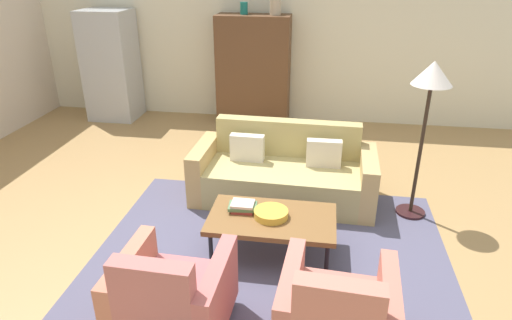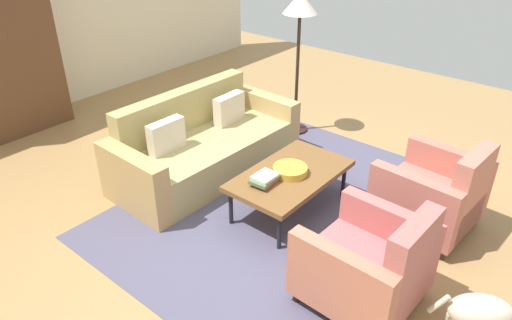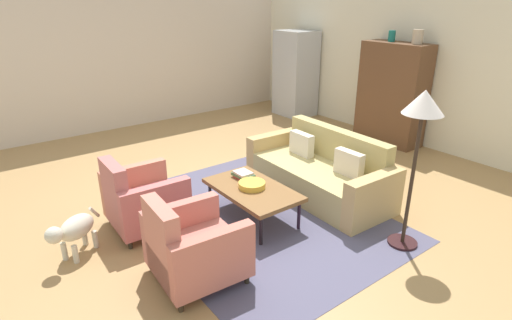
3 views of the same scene
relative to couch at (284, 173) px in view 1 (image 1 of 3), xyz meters
name	(u,v)px [view 1 (image 1 of 3)]	position (x,y,z in m)	size (l,w,h in m)	color
ground_plane	(232,243)	(-0.41, -1.09, -0.29)	(10.25, 10.25, 0.00)	#AA824F
wall_back	(278,37)	(-0.41, 2.89, 1.11)	(8.54, 0.12, 2.80)	beige
area_rug	(272,249)	(0.00, -1.14, -0.28)	(3.40, 2.60, 0.01)	#54516A
couch	(284,173)	(0.00, 0.00, 0.00)	(2.12, 0.96, 0.86)	tan
coffee_table	(272,220)	(0.00, -1.19, 0.09)	(1.20, 0.70, 0.41)	black
armchair_left	(171,301)	(-0.60, -2.35, 0.06)	(0.82, 0.82, 0.88)	#382113
armchair_right	(336,320)	(0.59, -2.35, 0.06)	(0.85, 0.85, 0.88)	#3C2513
fruit_bowl	(271,214)	(-0.01, -1.19, 0.16)	(0.32, 0.32, 0.07)	gold
book_stack	(243,206)	(-0.29, -1.11, 0.17)	(0.28, 0.20, 0.09)	#96342F
cabinet	(253,71)	(-0.78, 2.55, 0.61)	(1.20, 0.51, 1.80)	brown
vase_tall	(244,8)	(-0.93, 2.54, 1.61)	(0.12, 0.12, 0.19)	#176A60
vase_round	(275,7)	(-0.43, 2.54, 1.63)	(0.18, 0.18, 0.23)	tan
refrigerator	(111,66)	(-3.25, 2.44, 0.64)	(0.80, 0.73, 1.85)	#B7BABF
floor_lamp	(431,88)	(1.46, -0.21, 1.16)	(0.40, 0.40, 1.72)	black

